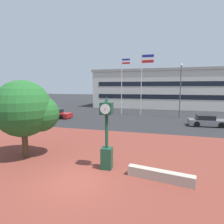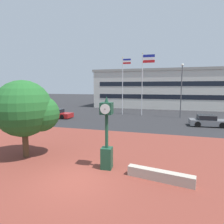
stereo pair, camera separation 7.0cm
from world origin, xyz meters
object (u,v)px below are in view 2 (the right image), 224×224
at_px(flagpole_secondary, 144,78).
at_px(street_clock, 107,138).
at_px(plaza_tree, 27,110).
at_px(civic_building, 162,89).
at_px(car_street_near, 208,121).
at_px(flagpole_primary, 123,82).
at_px(street_lamp_post, 181,86).
at_px(car_street_mid, 57,114).

bearing_deg(flagpole_secondary, street_clock, -87.89).
xyz_separation_m(plaza_tree, flagpole_secondary, (4.62, 20.63, 2.87)).
bearing_deg(civic_building, plaza_tree, -100.45).
height_order(plaza_tree, flagpole_secondary, flagpole_secondary).
xyz_separation_m(street_clock, flagpole_secondary, (-0.77, 20.99, 4.16)).
height_order(flagpole_secondary, civic_building, flagpole_secondary).
bearing_deg(car_street_near, flagpole_primary, -123.17).
xyz_separation_m(street_clock, civic_building, (1.37, 37.05, 2.29)).
distance_m(plaza_tree, civic_building, 37.31).
distance_m(plaza_tree, flagpole_secondary, 21.33).
height_order(street_clock, street_lamp_post, street_lamp_post).
distance_m(flagpole_primary, civic_building, 16.99).
height_order(plaza_tree, street_lamp_post, street_lamp_post).
xyz_separation_m(plaza_tree, car_street_mid, (-7.08, 14.28, -2.48)).
relative_size(civic_building, street_lamp_post, 3.69).
height_order(car_street_mid, flagpole_primary, flagpole_primary).
relative_size(street_clock, civic_building, 0.14).
relative_size(flagpole_secondary, civic_building, 0.34).
bearing_deg(flagpole_secondary, car_street_near, -38.86).
distance_m(street_clock, car_street_near, 16.22).
height_order(flagpole_secondary, street_lamp_post, flagpole_secondary).
xyz_separation_m(car_street_near, flagpole_secondary, (-8.24, 6.64, 5.35)).
height_order(flagpole_primary, flagpole_secondary, flagpole_secondary).
bearing_deg(car_street_near, car_street_mid, -94.11).
bearing_deg(street_lamp_post, plaza_tree, -117.59).
bearing_deg(street_lamp_post, flagpole_secondary, 167.64).
height_order(car_street_near, flagpole_secondary, flagpole_secondary).
relative_size(street_clock, car_street_mid, 0.88).
relative_size(flagpole_primary, flagpole_secondary, 0.95).
height_order(street_clock, flagpole_secondary, flagpole_secondary).
distance_m(street_clock, civic_building, 37.14).
xyz_separation_m(car_street_near, civic_building, (-6.10, 22.69, 3.48)).
distance_m(car_street_near, flagpole_secondary, 11.86).
relative_size(plaza_tree, car_street_near, 1.19).
bearing_deg(flagpole_primary, car_street_near, -29.91).
bearing_deg(street_clock, street_lamp_post, 72.28).
xyz_separation_m(flagpole_primary, flagpole_secondary, (3.30, 0.00, 0.71)).
xyz_separation_m(flagpole_secondary, street_lamp_post, (5.52, -1.21, -1.29)).
bearing_deg(car_street_mid, car_street_near, 89.86).
relative_size(car_street_mid, flagpole_secondary, 0.47).
height_order(plaza_tree, car_street_near, plaza_tree).
bearing_deg(car_street_near, street_lamp_post, -156.66).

